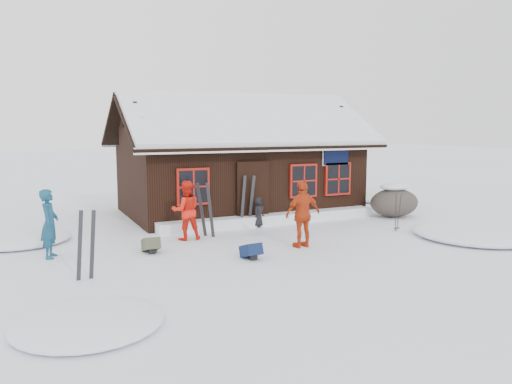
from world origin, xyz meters
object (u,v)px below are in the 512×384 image
Objects in this scene: backpack_olive at (151,247)px; skier_orange_right at (303,214)px; ski_pair_left at (86,246)px; skier_crouched at (259,212)px; skier_orange_left at (186,210)px; boulder at (394,202)px; backpack_blue at (251,253)px; skier_teal at (49,224)px; ski_poles at (397,213)px.

skier_orange_right is at bearing -14.27° from backpack_olive.
skier_crouched is at bearing 39.67° from ski_pair_left.
skier_orange_right reaches higher than skier_orange_left.
skier_orange_right is at bearing 13.43° from ski_pair_left.
ski_pair_left reaches higher than boulder.
ski_pair_left is 2.92× the size of backpack_blue.
skier_orange_right is at bearing 13.29° from backpack_blue.
ski_pair_left is (-2.99, -2.67, -0.13)m from skier_orange_left.
skier_teal is 1.76× the size of skier_crouched.
skier_orange_right is 5.83m from boulder.
backpack_blue is at bearing -155.24° from skier_crouched.
ski_poles is 2.28× the size of backpack_blue.
boulder is 1.20× the size of ski_pair_left.
boulder is at bearing 23.92° from ski_pair_left.
skier_crouched is 5.14m from boulder.
skier_orange_left reaches higher than boulder.
skier_orange_right reaches higher than backpack_blue.
skier_teal reaches higher than ski_pair_left.
boulder is (11.32, 0.81, -0.30)m from skier_teal.
skier_crouched is (0.12, 2.93, -0.41)m from skier_orange_right.
skier_crouched is 1.79× the size of backpack_olive.
ski_pair_left is at bearing -164.39° from boulder.
skier_teal is 2.48m from backpack_olive.
skier_orange_left reaches higher than skier_crouched.
skier_orange_left is 3.22× the size of backpack_blue.
backpack_blue is (-1.85, -3.42, -0.34)m from skier_crouched.
skier_teal is at bearing 154.34° from skier_crouched.
ski_pair_left is (-5.50, -0.49, -0.18)m from skier_orange_right.
ski_poles is 7.50m from backpack_olive.
skier_orange_right is at bearing -171.10° from ski_poles.
boulder is (7.75, 0.33, -0.30)m from skier_orange_left.
skier_orange_left is 1.41× the size of ski_poles.
skier_orange_left reaches higher than backpack_olive.
skier_crouched is at bearing -159.42° from skier_orange_left.
ski_pair_left is 1.28× the size of ski_poles.
backpack_olive is (-3.77, 1.14, -0.75)m from skier_orange_right.
backpack_blue is (3.77, 0.01, -0.57)m from ski_pair_left.
skier_orange_left is 1.75× the size of skier_crouched.
ski_pair_left is at bearing -173.35° from ski_poles.
backpack_olive is (-9.01, -1.37, -0.39)m from boulder.
skier_orange_left is at bearing -44.89° from skier_orange_right.
backpack_blue is (-1.73, -0.49, -0.75)m from skier_orange_right.
skier_teal is 1.01× the size of skier_orange_left.
ski_pair_left is at bearing -134.09° from backpack_olive.
skier_teal reaches higher than backpack_blue.
skier_orange_right reaches higher than skier_teal.
ski_pair_left is 9.26m from ski_poles.
skier_orange_left is at bearing -177.53° from boulder.
backpack_blue is 0.97× the size of backpack_olive.
skier_orange_right is at bearing 143.55° from skier_orange_left.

